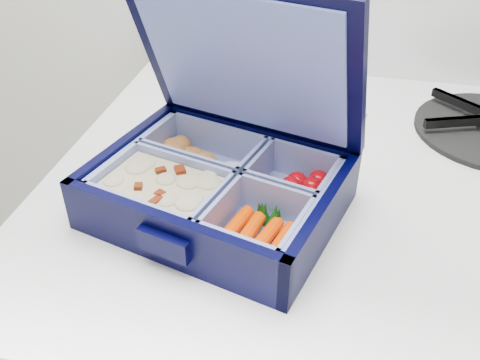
% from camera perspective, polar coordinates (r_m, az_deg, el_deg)
% --- Properties ---
extents(bento_box, '(0.27, 0.23, 0.06)m').
position_cam_1_polar(bento_box, '(0.53, -2.37, -1.00)').
color(bento_box, black).
rests_on(bento_box, stove).
extents(burner_grate_rear, '(0.19, 0.19, 0.02)m').
position_cam_1_polar(burner_grate_rear, '(0.83, 1.50, 11.99)').
color(burner_grate_rear, black).
rests_on(burner_grate_rear, stove).
extents(fork, '(0.09, 0.18, 0.01)m').
position_cam_1_polar(fork, '(0.65, 9.13, 3.58)').
color(fork, '#AAA9BA').
rests_on(fork, stove).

